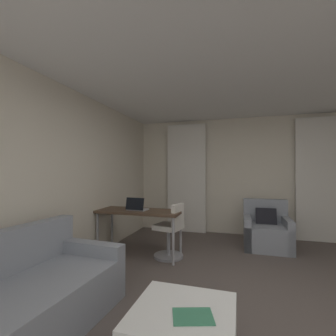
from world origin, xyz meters
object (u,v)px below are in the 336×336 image
Objects in this scene: laptop at (137,208)px; coffee_table at (183,336)px; armchair at (267,232)px; magazine_open at (193,316)px; couch at (9,311)px; desk at (139,214)px; desk_chair at (171,233)px.

coffee_table is at bearing -57.23° from laptop.
armchair reaches higher than magazine_open.
magazine_open is at bearing 6.93° from couch.
coffee_table is (1.20, -1.95, -0.49)m from desk.
coffee_table is 2.30× the size of magazine_open.
couch is at bearing -93.78° from laptop.
couch is 6.21× the size of magazine_open.
desk_chair is at bearing 5.85° from desk.
couch is 6.07× the size of laptop.
armchair is 3.12m from coffee_table.
armchair is at bearing 32.26° from desk_chair.
desk_chair is at bearing -147.74° from armchair.
desk_chair is (0.53, 0.05, -0.30)m from desk.
desk reaches higher than magazine_open.
desk is (-2.09, -1.04, 0.40)m from armchair.
laptop is at bearing 86.22° from couch.
laptop is at bearing -135.73° from desk.
desk_chair reaches higher than couch.
armchair reaches higher than desk.
couch is 1.48m from magazine_open.
armchair is 1.15× the size of coffee_table.
laptop is (-2.12, -1.07, 0.51)m from armchair.
armchair is at bearing 75.46° from magazine_open.
armchair reaches higher than coffee_table.
coffee_table is (1.38, 0.25, -0.09)m from couch.
coffee_table is (-0.88, -2.99, -0.09)m from armchair.
desk_chair reaches higher than magazine_open.
magazine_open is at bearing -56.37° from laptop.
couch is 2.37m from desk_chair.
magazine_open is (0.76, -2.08, 0.00)m from desk_chair.
desk_chair is (-1.56, -0.98, 0.10)m from armchair.
desk is 1.87× the size of coffee_table.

